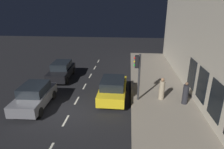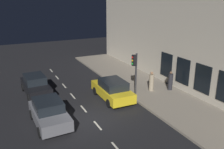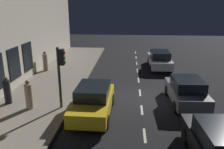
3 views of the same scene
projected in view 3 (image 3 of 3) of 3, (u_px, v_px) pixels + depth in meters
ground_plane at (141, 99)px, 14.34m from camera, size 60.00×60.00×0.00m
sidewalk at (43, 95)px, 14.76m from camera, size 4.50×32.00×0.15m
lane_centre_line at (140, 93)px, 15.29m from camera, size 0.12×27.20×0.01m
traffic_light at (61, 67)px, 12.11m from camera, size 0.49×0.32×3.39m
parked_car_0 at (93, 100)px, 12.13m from camera, size 2.03×4.33×1.58m
parked_car_1 at (186, 91)px, 13.41m from camera, size 2.02×4.03×1.58m
parked_car_2 at (160, 59)px, 20.94m from camera, size 1.93×4.47×1.58m
parked_car_3 at (220, 145)px, 8.29m from camera, size 1.98×4.20×1.58m
pedestrian_0 at (45, 62)px, 19.56m from camera, size 0.52×0.52×1.68m
pedestrian_1 at (29, 96)px, 12.47m from camera, size 0.56×0.56×1.64m
pedestrian_2 at (7, 91)px, 13.13m from camera, size 0.54×0.54×1.60m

